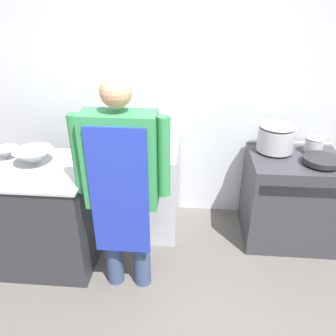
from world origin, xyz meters
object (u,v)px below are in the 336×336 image
at_px(stove, 289,198).
at_px(sauce_pot, 314,144).
at_px(mixing_bowl, 34,157).
at_px(stock_pot, 276,137).
at_px(fridge_unit, 147,189).
at_px(plastic_tub, 53,174).
at_px(saute_pan, 322,160).
at_px(person_cook, 122,180).

relative_size(stove, sauce_pot, 5.50).
xyz_separation_m(mixing_bowl, stock_pot, (2.07, 0.55, 0.03)).
distance_m(fridge_unit, stock_pot, 1.35).
bearing_deg(stock_pot, plastic_tub, -157.20).
bearing_deg(fridge_unit, saute_pan, -5.80).
bearing_deg(stove, sauce_pot, 36.33).
height_order(fridge_unit, sauce_pot, sauce_pot).
bearing_deg(mixing_bowl, plastic_tub, -41.57).
distance_m(person_cook, plastic_tub, 0.58).
relative_size(plastic_tub, saute_pan, 0.40).
bearing_deg(mixing_bowl, person_cook, -21.93).
distance_m(mixing_bowl, plastic_tub, 0.33).
bearing_deg(stove, fridge_unit, 178.37).
bearing_deg(sauce_pot, person_cook, -151.54).
bearing_deg(person_cook, stock_pot, 34.73).
bearing_deg(plastic_tub, stock_pot, 22.80).
bearing_deg(sauce_pot, plastic_tub, -160.59).
relative_size(fridge_unit, person_cook, 0.52).
bearing_deg(stove, saute_pan, -35.79).
distance_m(stock_pot, sauce_pot, 0.36).
bearing_deg(plastic_tub, stove, 17.79).
bearing_deg(person_cook, fridge_unit, 86.58).
bearing_deg(stove, mixing_bowl, -169.29).
distance_m(stove, stock_pot, 0.63).
bearing_deg(stock_pot, sauce_pot, 0.00).
xyz_separation_m(plastic_tub, saute_pan, (2.18, 0.53, -0.04)).
xyz_separation_m(stove, fridge_unit, (-1.40, 0.04, 0.01)).
distance_m(stove, plastic_tub, 2.18).
distance_m(fridge_unit, sauce_pot, 1.65).
bearing_deg(person_cook, sauce_pot, 28.46).
xyz_separation_m(stock_pot, saute_pan, (0.35, -0.24, -0.11)).
distance_m(fridge_unit, plastic_tub, 1.05).
height_order(saute_pan, sauce_pot, sauce_pot).
xyz_separation_m(mixing_bowl, saute_pan, (2.42, 0.31, -0.08)).
bearing_deg(sauce_pot, stock_pot, 180.00).
bearing_deg(sauce_pot, mixing_bowl, -167.24).
distance_m(stove, sauce_pot, 0.56).
bearing_deg(plastic_tub, person_cook, -10.80).
bearing_deg(fridge_unit, stove, -1.63).
relative_size(fridge_unit, sauce_pot, 5.56).
xyz_separation_m(person_cook, stock_pot, (1.26, 0.87, 0.02)).
bearing_deg(person_cook, plastic_tub, 169.20).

